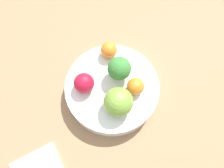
{
  "coord_description": "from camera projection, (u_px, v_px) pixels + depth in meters",
  "views": [
    {
      "loc": [
        0.05,
        0.17,
        0.52
      ],
      "look_at": [
        0.0,
        0.0,
        0.07
      ],
      "focal_mm": 35.0,
      "sensor_mm": 36.0,
      "label": 1
    }
  ],
  "objects": [
    {
      "name": "apple_red",
      "position": [
        116.0,
        103.0,
        0.45
      ],
      "size": [
        0.06,
        0.06,
        0.06
      ],
      "color": "olive",
      "rests_on": "bowl"
    },
    {
      "name": "ground_plane",
      "position": [
        112.0,
        95.0,
        0.55
      ],
      "size": [
        6.0,
        6.0,
        0.0
      ],
      "primitive_type": "plane",
      "color": "gray"
    },
    {
      "name": "table_surface",
      "position": [
        112.0,
        94.0,
        0.54
      ],
      "size": [
        1.2,
        1.2,
        0.02
      ],
      "color": "#936D4C",
      "rests_on": "ground_plane"
    },
    {
      "name": "bowl",
      "position": [
        112.0,
        89.0,
        0.51
      ],
      "size": [
        0.21,
        0.21,
        0.04
      ],
      "color": "white",
      "rests_on": "table_surface"
    },
    {
      "name": "broccoli",
      "position": [
        119.0,
        69.0,
        0.47
      ],
      "size": [
        0.05,
        0.05,
        0.06
      ],
      "color": "#8CB76B",
      "rests_on": "bowl"
    },
    {
      "name": "apple_green",
      "position": [
        84.0,
        83.0,
        0.47
      ],
      "size": [
        0.04,
        0.04,
        0.04
      ],
      "color": "#B7142D",
      "rests_on": "bowl"
    },
    {
      "name": "orange_back",
      "position": [
        109.0,
        50.0,
        0.5
      ],
      "size": [
        0.04,
        0.04,
        0.04
      ],
      "color": "orange",
      "rests_on": "bowl"
    },
    {
      "name": "orange_front",
      "position": [
        136.0,
        86.0,
        0.47
      ],
      "size": [
        0.04,
        0.04,
        0.04
      ],
      "color": "orange",
      "rests_on": "bowl"
    }
  ]
}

